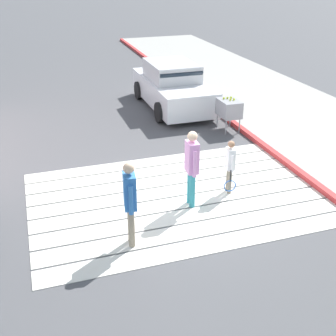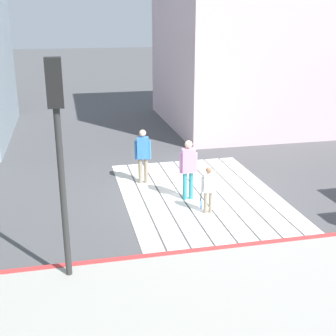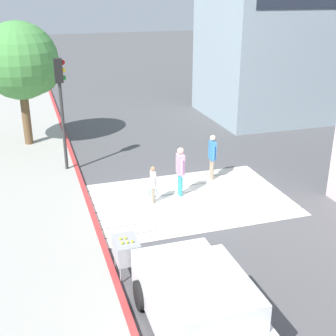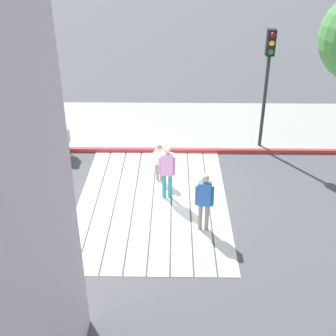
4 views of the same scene
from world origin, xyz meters
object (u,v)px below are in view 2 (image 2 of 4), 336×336
object	(u,v)px
pedestrian_child_with_racket	(208,188)
traffic_light_corner	(58,128)
pedestrian_adult_lead	(188,166)
pedestrian_adult_trailing	(143,153)

from	to	relation	value
pedestrian_child_with_racket	traffic_light_corner	bearing A→B (deg)	123.64
traffic_light_corner	pedestrian_adult_lead	xyz separation A→B (m)	(3.39, -3.32, -2.05)
pedestrian_child_with_racket	pedestrian_adult_lead	bearing A→B (deg)	13.87
pedestrian_adult_lead	pedestrian_child_with_racket	bearing A→B (deg)	-166.13
traffic_light_corner	pedestrian_child_with_racket	xyz separation A→B (m)	(2.38, -3.57, -2.33)
pedestrian_adult_trailing	pedestrian_child_with_racket	xyz separation A→B (m)	(-2.57, -1.24, -0.27)
traffic_light_corner	pedestrian_adult_lead	world-z (taller)	traffic_light_corner
pedestrian_adult_lead	pedestrian_adult_trailing	size ratio (longest dim) A/B	1.01
pedestrian_adult_lead	pedestrian_adult_trailing	world-z (taller)	pedestrian_adult_lead
traffic_light_corner	pedestrian_adult_trailing	distance (m)	5.84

